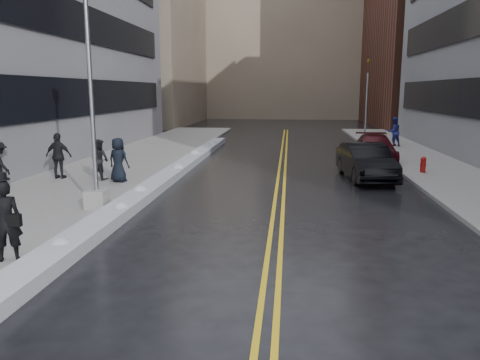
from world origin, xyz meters
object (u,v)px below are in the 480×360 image
(traffic_signal, at_px, (367,97))
(car_black, at_px, (366,162))
(fire_hydrant, at_px, (423,164))
(pedestrian_east, at_px, (394,132))
(lamppost, at_px, (93,134))
(pedestrian_fedora, at_px, (5,221))
(pedestrian_c, at_px, (118,160))
(car_maroon, at_px, (375,149))
(pedestrian_d, at_px, (59,156))
(pedestrian_b, at_px, (100,159))

(traffic_signal, height_order, car_black, traffic_signal)
(fire_hydrant, xyz_separation_m, pedestrian_east, (0.87, 10.49, 0.58))
(lamppost, distance_m, pedestrian_fedora, 5.00)
(fire_hydrant, xyz_separation_m, car_black, (-2.80, -1.28, 0.25))
(pedestrian_c, bearing_deg, pedestrian_fedora, 108.26)
(traffic_signal, relative_size, car_black, 1.23)
(pedestrian_c, relative_size, car_black, 0.38)
(pedestrian_c, xyz_separation_m, car_maroon, (11.66, 7.69, -0.32))
(pedestrian_d, bearing_deg, traffic_signal, -129.80)
(pedestrian_d, height_order, car_black, pedestrian_d)
(pedestrian_east, xyz_separation_m, car_black, (-3.67, -11.77, -0.33))
(lamppost, height_order, fire_hydrant, lamppost)
(lamppost, distance_m, fire_hydrant, 14.81)
(pedestrian_c, height_order, car_black, pedestrian_c)
(fire_hydrant, bearing_deg, pedestrian_d, -168.60)
(car_maroon, bearing_deg, pedestrian_d, -149.46)
(pedestrian_b, bearing_deg, pedestrian_c, -176.35)
(lamppost, height_order, car_maroon, lamppost)
(lamppost, bearing_deg, pedestrian_fedora, -90.69)
(car_maroon, bearing_deg, traffic_signal, 88.27)
(pedestrian_fedora, relative_size, car_maroon, 0.36)
(pedestrian_c, bearing_deg, fire_hydrant, -151.19)
(lamppost, bearing_deg, pedestrian_d, 127.49)
(car_maroon, bearing_deg, pedestrian_fedora, -118.91)
(pedestrian_fedora, xyz_separation_m, pedestrian_c, (-0.81, 9.10, 0.00))
(pedestrian_d, distance_m, car_black, 13.31)
(fire_hydrant, relative_size, pedestrian_d, 0.37)
(fire_hydrant, distance_m, pedestrian_d, 16.30)
(lamppost, xyz_separation_m, pedestrian_d, (-3.67, 4.78, -1.41))
(pedestrian_fedora, distance_m, pedestrian_east, 26.76)
(pedestrian_east, bearing_deg, fire_hydrant, 64.14)
(traffic_signal, relative_size, pedestrian_b, 3.50)
(pedestrian_b, distance_m, pedestrian_c, 1.07)
(lamppost, bearing_deg, pedestrian_b, 111.28)
(fire_hydrant, height_order, pedestrian_fedora, pedestrian_fedora)
(fire_hydrant, bearing_deg, pedestrian_c, -164.38)
(lamppost, distance_m, car_maroon, 16.25)
(pedestrian_fedora, height_order, car_black, pedestrian_fedora)
(traffic_signal, height_order, pedestrian_b, traffic_signal)
(fire_hydrant, relative_size, pedestrian_c, 0.40)
(traffic_signal, distance_m, pedestrian_d, 23.26)
(pedestrian_d, height_order, car_maroon, pedestrian_d)
(pedestrian_c, xyz_separation_m, pedestrian_east, (14.03, 14.17, 0.06))
(fire_hydrant, height_order, pedestrian_east, pedestrian_east)
(pedestrian_d, relative_size, pedestrian_east, 1.00)
(pedestrian_b, bearing_deg, pedestrian_d, 25.70)
(pedestrian_fedora, height_order, pedestrian_d, pedestrian_d)
(car_maroon, bearing_deg, pedestrian_c, -142.62)
(pedestrian_c, bearing_deg, pedestrian_d, 3.89)
(pedestrian_east, relative_size, car_maroon, 0.38)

